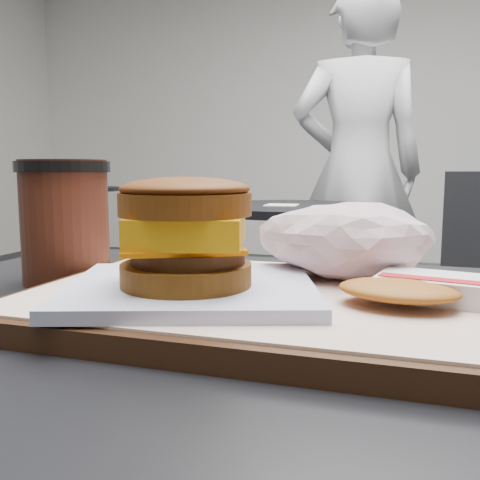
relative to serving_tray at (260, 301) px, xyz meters
name	(u,v)px	position (x,y,z in m)	size (l,w,h in m)	color
serving_tray	(260,301)	(0.00, 0.00, 0.00)	(0.38, 0.28, 0.02)	black
breakfast_sandwich	(188,247)	(-0.05, -0.04, 0.05)	(0.23, 0.22, 0.09)	silver
hash_brown	(422,289)	(0.13, -0.01, 0.02)	(0.13, 0.10, 0.02)	silver
crumpled_wrapper	(345,239)	(0.06, 0.08, 0.04)	(0.15, 0.12, 0.07)	white
coffee_cup	(65,217)	(-0.23, 0.06, 0.06)	(0.10, 0.10, 0.13)	#3D180E
neighbor_table	(290,255)	(-0.34, 1.63, -0.23)	(0.70, 0.70, 0.75)	black
napkin	(282,205)	(-0.36, 1.57, -0.03)	(0.12, 0.12, 0.00)	white
neighbor_chair	(462,266)	(0.31, 1.82, -0.27)	(0.61, 0.43, 0.88)	#9F9FA4
patron	(358,171)	(-0.14, 2.26, 0.10)	(0.64, 0.42, 1.76)	silver
bg_table_mid	(78,211)	(-2.39, 3.18, -0.22)	(0.66, 0.66, 0.75)	black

